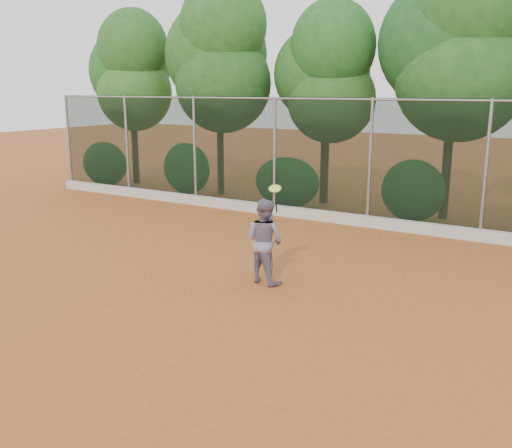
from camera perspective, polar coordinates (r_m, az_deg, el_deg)
The scene contains 7 objects.
ground at distance 10.29m, azimuth -2.92°, elevation -7.90°, with size 80.00×80.00×0.00m, color #A15626.
concrete_curb at distance 16.10m, azimuth 10.83°, elevation 0.29°, with size 24.00×0.20×0.30m, color beige.
tennis_player at distance 11.11m, azimuth 0.88°, elevation -1.71°, with size 0.82×0.64×1.68m, color slate.
chainlink_fence at distance 15.98m, azimuth 11.33°, elevation 6.40°, with size 24.09×0.09×3.50m.
foliage_backdrop at distance 17.93m, azimuth 12.29°, elevation 15.24°, with size 23.70×3.63×7.55m.
tennis_racket at distance 10.56m, azimuth 1.92°, elevation 3.35°, with size 0.34×0.33×0.55m.
tennis_ball_in_flight at distance 11.14m, azimuth -4.77°, elevation 2.09°, with size 0.07×0.07×0.07m.
Camera 1 is at (5.43, -7.91, 3.74)m, focal length 40.00 mm.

